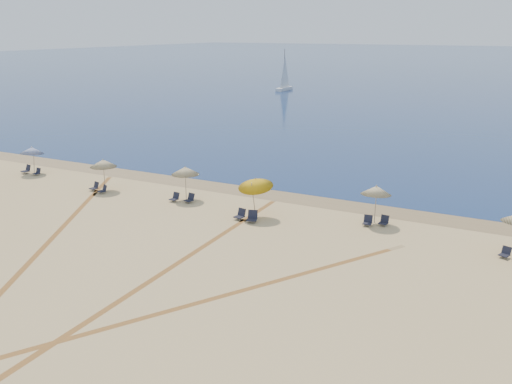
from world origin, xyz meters
The scene contains 21 objects.
ground centered at (0.00, 0.00, 0.00)m, with size 160.00×160.00×0.00m, color tan.
ocean centered at (0.00, 225.00, 0.01)m, with size 500.00×500.00×0.00m, color #0C2151.
wet_sand centered at (0.00, 24.00, 0.00)m, with size 500.00×500.00×0.00m, color olive.
umbrella_0 centered at (-21.45, 20.41, 1.97)m, with size 1.99×2.03×2.34m.
umbrella_1 centered at (-12.56, 19.23, 2.08)m, with size 2.00×2.00×2.42m.
umbrella_2 centered at (-5.73, 20.10, 2.09)m, with size 2.01×2.01×2.43m.
umbrella_3 centered at (0.50, 18.93, 2.26)m, with size 2.28×2.35×2.80m.
umbrella_4 centered at (7.81, 21.23, 2.14)m, with size 1.92×1.95×2.49m.
chair_0 centered at (-21.99, 20.10, 0.31)m, with size 0.72×0.80×0.71m.
chair_1 centered at (-20.68, 20.05, 0.26)m, with size 0.54×0.61×0.59m.
chair_2 centered at (-13.15, 18.76, 0.28)m, with size 0.67×0.73×0.64m.
chair_3 centered at (-12.06, 18.46, 0.27)m, with size 0.71×0.75×0.61m.
chair_4 centered at (-6.10, 19.23, 0.28)m, with size 0.60×0.68×0.63m.
chair_5 centered at (-4.99, 19.48, 0.29)m, with size 0.64×0.72×0.65m.
chair_6 centered at (-0.09, 17.96, 0.30)m, with size 0.67×0.75×0.68m.
chair_7 centered at (0.85, 17.83, 0.32)m, with size 0.80×0.87×0.74m.
chair_8 centered at (7.57, 20.54, 0.28)m, with size 0.59×0.67×0.64m.
chair_9 centered at (8.47, 21.04, 0.27)m, with size 0.57×0.65×0.62m.
chair_10 centered at (15.61, 18.95, 0.26)m, with size 0.65×0.70×0.59m.
sailboat_0 centered at (-29.90, 90.53, 2.42)m, with size 1.41×5.38×8.00m.
tire_tracks centered at (-1.71, 8.28, 0.00)m, with size 50.07×43.75×0.00m.
Camera 1 is at (16.42, -11.95, 11.83)m, focal length 39.22 mm.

